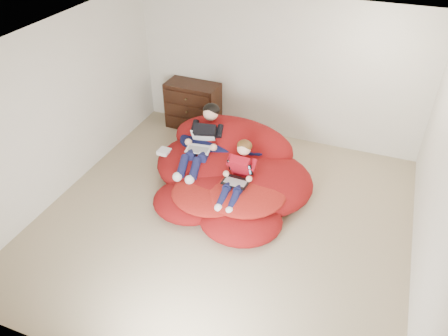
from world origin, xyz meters
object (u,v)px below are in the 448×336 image
older_boy (203,137)px  dresser (193,106)px  beanbag_pile (229,172)px  laptop_black (238,175)px  laptop_white (200,143)px  younger_boy (238,171)px

older_boy → dresser: bearing=120.4°
dresser → beanbag_pile: size_ratio=0.39×
older_boy → laptop_black: older_boy is taller
laptop_white → laptop_black: size_ratio=1.13×
older_boy → beanbag_pile: bearing=-15.8°
laptop_black → dresser: bearing=129.2°
dresser → younger_boy: younger_boy is taller
dresser → younger_boy: bearing=-50.4°
dresser → beanbag_pile: dresser is taller
dresser → younger_boy: size_ratio=1.02×
dresser → laptop_white: bearing=-61.2°
dresser → beanbag_pile: (1.28, -1.49, -0.17)m
beanbag_pile → laptop_black: 0.60m
laptop_black → laptop_white: bearing=148.6°
laptop_black → older_boy: bearing=143.6°
older_boy → younger_boy: 0.94m
older_boy → laptop_white: older_boy is taller
dresser → older_boy: (0.80, -1.36, 0.26)m
beanbag_pile → laptop_black: size_ratio=6.71×
laptop_black → younger_boy: bearing=90.0°
younger_boy → laptop_white: 0.89m
younger_boy → laptop_white: (-0.77, 0.44, 0.02)m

